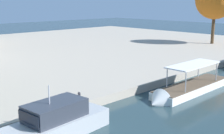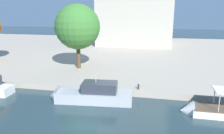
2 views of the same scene
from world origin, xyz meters
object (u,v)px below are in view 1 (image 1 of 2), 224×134
(mooring_bollard_1, at_px, (79,96))
(tree_0, at_px, (216,0))
(tour_boat_3, at_px, (186,91))
(mooring_bollard_2, at_px, (189,66))
(motor_yacht_2, at_px, (40,132))

(mooring_bollard_1, distance_m, tree_0, 41.96)
(mooring_bollard_1, bearing_deg, tree_0, 12.49)
(tour_boat_3, xyz_separation_m, mooring_bollard_2, (6.57, 3.87, 0.92))
(tree_0, bearing_deg, mooring_bollard_1, -167.51)
(tour_boat_3, relative_size, tree_0, 0.97)
(motor_yacht_2, xyz_separation_m, mooring_bollard_1, (5.62, 3.14, 0.45))
(tree_0, bearing_deg, motor_yacht_2, -165.27)
(mooring_bollard_2, bearing_deg, mooring_bollard_1, 179.78)
(mooring_bollard_2, bearing_deg, tour_boat_3, -149.49)
(mooring_bollard_2, relative_size, tree_0, 0.06)
(motor_yacht_2, height_order, tour_boat_3, motor_yacht_2)
(mooring_bollard_2, bearing_deg, motor_yacht_2, -172.23)
(mooring_bollard_2, height_order, tree_0, tree_0)
(motor_yacht_2, relative_size, mooring_bollard_2, 13.95)
(mooring_bollard_1, xyz_separation_m, mooring_bollard_2, (16.91, -0.06, 0.01))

